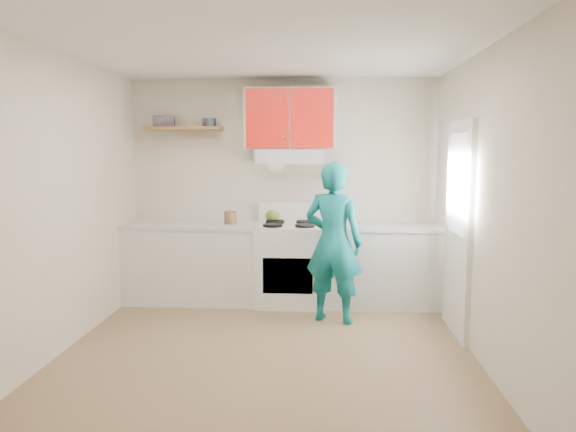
# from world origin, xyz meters

# --- Properties ---
(floor) EXTENTS (3.80, 3.80, 0.00)m
(floor) POSITION_xyz_m (0.00, 0.00, 0.00)
(floor) COLOR brown
(floor) RESTS_ON ground
(ceiling) EXTENTS (3.60, 3.80, 0.04)m
(ceiling) POSITION_xyz_m (0.00, 0.00, 2.60)
(ceiling) COLOR white
(ceiling) RESTS_ON floor
(back_wall) EXTENTS (3.60, 0.04, 2.60)m
(back_wall) POSITION_xyz_m (0.00, 1.90, 1.30)
(back_wall) COLOR beige
(back_wall) RESTS_ON floor
(front_wall) EXTENTS (3.60, 0.04, 2.60)m
(front_wall) POSITION_xyz_m (0.00, -1.90, 1.30)
(front_wall) COLOR beige
(front_wall) RESTS_ON floor
(left_wall) EXTENTS (0.04, 3.80, 2.60)m
(left_wall) POSITION_xyz_m (-1.80, 0.00, 1.30)
(left_wall) COLOR beige
(left_wall) RESTS_ON floor
(right_wall) EXTENTS (0.04, 3.80, 2.60)m
(right_wall) POSITION_xyz_m (1.80, 0.00, 1.30)
(right_wall) COLOR beige
(right_wall) RESTS_ON floor
(door) EXTENTS (0.05, 0.85, 2.05)m
(door) POSITION_xyz_m (1.78, 0.70, 1.02)
(door) COLOR white
(door) RESTS_ON floor
(door_glass) EXTENTS (0.01, 0.55, 0.95)m
(door_glass) POSITION_xyz_m (1.75, 0.70, 1.45)
(door_glass) COLOR white
(door_glass) RESTS_ON door
(counter_left) EXTENTS (1.52, 0.60, 0.90)m
(counter_left) POSITION_xyz_m (-1.04, 1.60, 0.45)
(counter_left) COLOR silver
(counter_left) RESTS_ON floor
(counter_right) EXTENTS (1.32, 0.60, 0.90)m
(counter_right) POSITION_xyz_m (1.14, 1.60, 0.45)
(counter_right) COLOR silver
(counter_right) RESTS_ON floor
(stove) EXTENTS (0.76, 0.65, 0.92)m
(stove) POSITION_xyz_m (0.10, 1.57, 0.46)
(stove) COLOR white
(stove) RESTS_ON floor
(range_hood) EXTENTS (0.76, 0.44, 0.15)m
(range_hood) POSITION_xyz_m (0.10, 1.68, 1.70)
(range_hood) COLOR silver
(range_hood) RESTS_ON back_wall
(upper_cabinets) EXTENTS (1.02, 0.33, 0.70)m
(upper_cabinets) POSITION_xyz_m (0.10, 1.73, 2.12)
(upper_cabinets) COLOR red
(upper_cabinets) RESTS_ON back_wall
(shelf) EXTENTS (0.90, 0.30, 0.04)m
(shelf) POSITION_xyz_m (-1.15, 1.75, 2.02)
(shelf) COLOR brown
(shelf) RESTS_ON back_wall
(books) EXTENTS (0.26, 0.21, 0.12)m
(books) POSITION_xyz_m (-1.37, 1.73, 2.10)
(books) COLOR #473E45
(books) RESTS_ON shelf
(tin) EXTENTS (0.17, 0.17, 0.10)m
(tin) POSITION_xyz_m (-0.85, 1.79, 2.09)
(tin) COLOR #333D4C
(tin) RESTS_ON shelf
(kettle) EXTENTS (0.21, 0.21, 0.15)m
(kettle) POSITION_xyz_m (-0.12, 1.83, 0.99)
(kettle) COLOR #507320
(kettle) RESTS_ON stove
(crock) EXTENTS (0.16, 0.16, 0.17)m
(crock) POSITION_xyz_m (-0.59, 1.61, 0.98)
(crock) COLOR brown
(crock) RESTS_ON counter_left
(cutting_board) EXTENTS (0.37, 0.32, 0.02)m
(cutting_board) POSITION_xyz_m (1.05, 1.56, 0.91)
(cutting_board) COLOR olive
(cutting_board) RESTS_ON counter_right
(silicone_mat) EXTENTS (0.31, 0.26, 0.01)m
(silicone_mat) POSITION_xyz_m (1.54, 1.56, 0.90)
(silicone_mat) COLOR red
(silicone_mat) RESTS_ON counter_right
(person) EXTENTS (0.70, 0.57, 1.66)m
(person) POSITION_xyz_m (0.59, 0.97, 0.83)
(person) COLOR #0C6D73
(person) RESTS_ON floor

